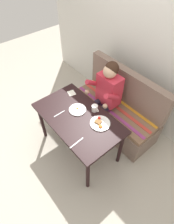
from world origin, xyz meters
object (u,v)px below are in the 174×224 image
Objects in this scene: fork at (59,114)px; couch at (116,110)px; plate_eggs at (78,110)px; coffee_mug at (95,108)px; plate_breakfast at (100,123)px; napkin at (72,93)px; table at (78,121)px; person at (105,92)px; knife at (77,143)px.

couch is at bearing 76.56° from fork.
plate_eggs is 0.23m from coffee_mug.
plate_eggs is 1.93× the size of coffee_mug.
couch reaches higher than fork.
napkin is at bearing 174.34° from plate_breakfast.
person is (-0.11, 0.59, 0.09)m from table.
table is 6.00× the size of knife.
plate_breakfast is (0.37, -0.45, 0.00)m from person.
plate_breakfast reaches higher than table.
table is at bearing -102.97° from coffee_mug.
person is 0.75m from fork.
table is 7.06× the size of fork.
knife is (0.04, -0.40, -0.01)m from plate_breakfast.
coffee_mug reaches higher than napkin.
person is 5.33× the size of plate_eggs.
fork is at bearing -122.98° from coffee_mug.
knife is at bearing -63.62° from coffee_mug.
plate_breakfast is at bearing 91.84° from knife.
coffee_mug reaches higher than plate_eggs.
napkin is (-0.42, -0.56, 0.40)m from couch.
plate_breakfast is at bearing -67.26° from couch.
knife is (0.30, -1.02, 0.40)m from couch.
knife is (0.40, -0.33, -0.01)m from plate_eggs.
fork is (-0.09, -0.74, -0.01)m from person.
table is at bearing -79.62° from person.
person reaches higher than couch.
couch is at bearing 90.00° from table.
plate_eggs is at bearing 137.23° from knife.
plate_breakfast is 0.37m from plate_eggs.
plate_eggs is 2.02× the size of napkin.
coffee_mug is (-0.21, 0.10, 0.04)m from plate_breakfast.
fork is at bearing -58.89° from napkin.
table is at bearing 135.84° from knife.
plate_breakfast is at bearing 28.52° from table.
couch is 12.20× the size of coffee_mug.
table is 10.66× the size of napkin.
table is 0.15m from plate_eggs.
knife reaches higher than table.
couch is at bearing 112.74° from plate_breakfast.
plate_eggs is 0.35m from napkin.
person reaches higher than plate_breakfast.
plate_eggs is 0.52m from knife.
couch is 0.69m from coffee_mug.
plate_breakfast is 2.23× the size of napkin.
person reaches higher than table.
coffee_mug reaches higher than knife.
couch is (0.00, 0.76, -0.32)m from table.
table is 0.61m from person.
table is at bearing -34.76° from plate_eggs.
coffee_mug is at bearing 55.84° from fork.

